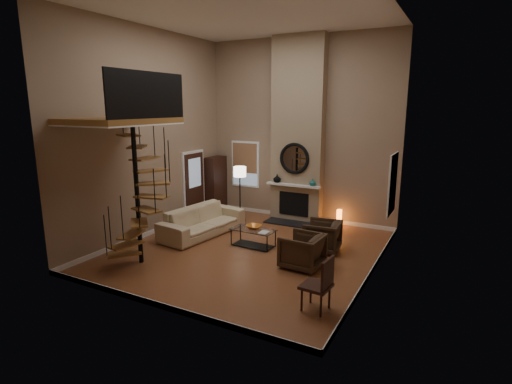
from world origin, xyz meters
The scene contains 33 objects.
ground centered at (0.00, 0.00, -0.01)m, with size 6.00×6.50×0.01m, color #9E5C33.
back_wall centered at (0.00, 3.25, 2.75)m, with size 6.00×0.02×5.50m, color #947A60.
front_wall centered at (0.00, -3.25, 2.75)m, with size 6.00×0.02×5.50m, color #947A60.
left_wall centered at (-3.00, 0.00, 2.75)m, with size 0.02×6.50×5.50m, color #947A60.
right_wall centered at (3.00, 0.00, 2.75)m, with size 0.02×6.50×5.50m, color #947A60.
ceiling centered at (0.00, 0.00, 5.50)m, with size 6.00×6.50×0.01m, color silver.
baseboard_back centered at (0.00, 3.24, 0.06)m, with size 6.00×0.02×0.12m, color white.
baseboard_front centered at (0.00, -3.24, 0.06)m, with size 6.00×0.02×0.12m, color white.
baseboard_left centered at (-2.99, 0.00, 0.06)m, with size 0.02×6.50×0.12m, color white.
baseboard_right centered at (2.99, 0.00, 0.06)m, with size 0.02×6.50×0.12m, color white.
chimney_breast centered at (0.00, 3.06, 2.75)m, with size 1.60×0.38×5.50m, color #927C5F.
hearth centered at (0.00, 2.57, 0.02)m, with size 1.50×0.60×0.04m, color black.
firebox centered at (0.00, 2.86, 0.55)m, with size 0.95×0.02×0.72m, color black.
mantel centered at (0.00, 2.78, 1.15)m, with size 1.70×0.18×0.06m, color white.
mirror_frame centered at (0.00, 2.84, 1.95)m, with size 0.94×0.94×0.10m, color black.
mirror_disc centered at (0.00, 2.85, 1.95)m, with size 0.80×0.80×0.01m, color white.
vase_left centered at (-0.55, 2.82, 1.30)m, with size 0.24×0.24×0.25m, color black.
vase_right centered at (0.60, 2.82, 1.28)m, with size 0.20×0.20×0.21m, color #1B5F5A.
window_back centered at (-1.90, 3.22, 1.62)m, with size 1.02×0.06×1.52m.
window_right centered at (2.97, 2.00, 1.63)m, with size 0.06×1.02×1.52m.
entry_door centered at (-2.95, 1.80, 1.05)m, with size 0.10×1.05×2.16m.
loft centered at (-2.04, -1.80, 3.24)m, with size 1.70×2.20×1.09m.
spiral_stair centered at (-1.78, -1.79, 1.78)m, with size 1.47×1.47×4.06m.
hutch centered at (-2.80, 2.80, 0.95)m, with size 0.37×0.79×1.78m, color #321810.
sofa centered at (-1.73, 0.51, 0.40)m, with size 2.57×1.01×0.75m, color #CAB58C.
armchair_near centered at (1.66, 0.90, 0.35)m, with size 0.83×0.85×0.77m, color #3B2A1B.
armchair_far centered at (1.61, -0.31, 0.35)m, with size 0.84×0.87×0.79m, color #3B2A1B.
coffee_table centered at (-0.04, 0.31, 0.28)m, with size 1.13×0.60×0.43m.
bowl centered at (-0.04, 0.36, 0.50)m, with size 0.39×0.39×0.10m, color orange.
book centered at (0.31, 0.16, 0.46)m, with size 0.22×0.30×0.03m, color gray.
floor_lamp centered at (-1.46, 2.10, 1.41)m, with size 0.38×0.38×1.70m.
accent_lamp centered at (1.41, 2.95, 0.25)m, with size 0.15×0.15×0.55m, color orange.
side_chair centered at (2.53, -1.99, 0.53)m, with size 0.52×0.52×1.01m.
Camera 1 is at (4.51, -8.11, 3.50)m, focal length 27.89 mm.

